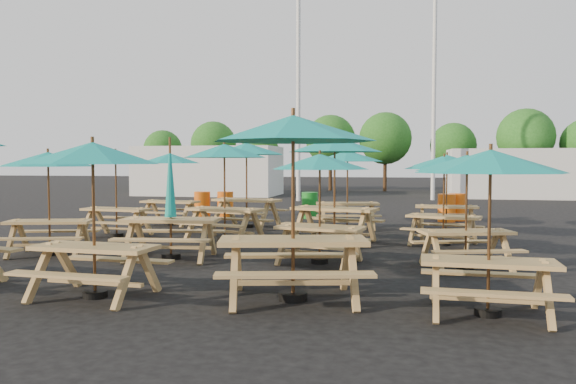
% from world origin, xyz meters
% --- Properties ---
extents(ground, '(120.00, 120.00, 0.00)m').
position_xyz_m(ground, '(0.00, 0.00, 0.00)').
color(ground, black).
rests_on(ground, ground).
extents(picnic_unit_1, '(2.29, 2.29, 2.11)m').
position_xyz_m(picnic_unit_1, '(-4.07, -2.84, 1.82)').
color(picnic_unit_1, '#B58150').
rests_on(picnic_unit_1, ground).
extents(picnic_unit_2, '(2.09, 2.09, 2.17)m').
position_xyz_m(picnic_unit_2, '(-4.12, -0.01, 1.87)').
color(picnic_unit_2, '#B58150').
rests_on(picnic_unit_2, ground).
extents(picnic_unit_3, '(2.12, 2.12, 2.18)m').
position_xyz_m(picnic_unit_3, '(-3.87, 2.78, 1.88)').
color(picnic_unit_3, '#B58150').
rests_on(picnic_unit_3, ground).
extents(picnic_unit_4, '(2.03, 2.03, 2.18)m').
position_xyz_m(picnic_unit_4, '(-1.24, -5.96, 1.88)').
color(picnic_unit_4, '#B58150').
rests_on(picnic_unit_4, ground).
extents(picnic_unit_5, '(2.03, 1.82, 2.37)m').
position_xyz_m(picnic_unit_5, '(-1.46, -2.81, 0.97)').
color(picnic_unit_5, '#B58150').
rests_on(picnic_unit_5, ground).
extents(picnic_unit_6, '(2.52, 2.52, 2.34)m').
position_xyz_m(picnic_unit_6, '(-1.21, -0.18, 2.02)').
color(picnic_unit_6, '#B58150').
rests_on(picnic_unit_6, ground).
extents(picnic_unit_7, '(2.62, 2.62, 2.47)m').
position_xyz_m(picnic_unit_7, '(-1.44, 2.61, 2.13)').
color(picnic_unit_7, '#B58150').
rests_on(picnic_unit_7, ground).
extents(picnic_unit_8, '(2.67, 2.67, 2.54)m').
position_xyz_m(picnic_unit_8, '(1.49, -5.57, 2.19)').
color(picnic_unit_8, '#B58150').
rests_on(picnic_unit_8, ground).
extents(picnic_unit_9, '(2.16, 2.16, 2.05)m').
position_xyz_m(picnic_unit_9, '(1.45, -2.72, 1.77)').
color(picnic_unit_9, '#B58150').
rests_on(picnic_unit_9, ground).
extents(picnic_unit_10, '(2.67, 2.67, 2.49)m').
position_xyz_m(picnic_unit_10, '(1.41, -0.04, 2.15)').
color(picnic_unit_10, '#B58150').
rests_on(picnic_unit_10, ground).
extents(picnic_unit_11, '(2.26, 2.26, 2.24)m').
position_xyz_m(picnic_unit_11, '(1.45, 2.80, 1.93)').
color(picnic_unit_11, '#B58150').
rests_on(picnic_unit_11, ground).
extents(picnic_unit_12, '(1.88, 1.88, 2.05)m').
position_xyz_m(picnic_unit_12, '(3.98, -5.85, 1.77)').
color(picnic_unit_12, '#B58150').
rests_on(picnic_unit_12, ground).
extents(picnic_unit_13, '(2.22, 2.22, 2.03)m').
position_xyz_m(picnic_unit_13, '(4.06, -2.73, 1.75)').
color(picnic_unit_13, '#B58150').
rests_on(picnic_unit_13, ground).
extents(picnic_unit_14, '(2.25, 2.25, 2.03)m').
position_xyz_m(picnic_unit_14, '(3.88, 0.11, 1.75)').
color(picnic_unit_14, '#B58150').
rests_on(picnic_unit_14, ground).
extents(picnic_unit_15, '(1.89, 1.89, 2.11)m').
position_xyz_m(picnic_unit_15, '(4.14, 2.78, 1.82)').
color(picnic_unit_15, '#B58150').
rests_on(picnic_unit_15, ground).
extents(waste_bin_0, '(0.55, 0.55, 0.88)m').
position_xyz_m(waste_bin_0, '(-3.77, 5.28, 0.44)').
color(waste_bin_0, '#EB5D0D').
rests_on(waste_bin_0, ground).
extents(waste_bin_1, '(0.55, 0.55, 0.88)m').
position_xyz_m(waste_bin_1, '(-2.99, 5.44, 0.44)').
color(waste_bin_1, '#EB5D0D').
rests_on(waste_bin_1, ground).
extents(waste_bin_2, '(0.55, 0.55, 0.88)m').
position_xyz_m(waste_bin_2, '(-0.08, 5.63, 0.44)').
color(waste_bin_2, '#178122').
rests_on(waste_bin_2, ground).
extents(waste_bin_3, '(0.55, 0.55, 0.88)m').
position_xyz_m(waste_bin_3, '(4.35, 5.37, 0.44)').
color(waste_bin_3, '#EB5D0D').
rests_on(waste_bin_3, ground).
extents(waste_bin_4, '(0.55, 0.55, 0.88)m').
position_xyz_m(waste_bin_4, '(4.71, 5.82, 0.44)').
color(waste_bin_4, '#EB5D0D').
rests_on(waste_bin_4, ground).
extents(mast_0, '(0.20, 0.20, 12.00)m').
position_xyz_m(mast_0, '(-2.00, 14.00, 6.00)').
color(mast_0, silver).
rests_on(mast_0, ground).
extents(mast_1, '(0.20, 0.20, 12.00)m').
position_xyz_m(mast_1, '(4.50, 16.00, 6.00)').
color(mast_1, silver).
rests_on(mast_1, ground).
extents(event_tent_0, '(8.00, 4.00, 2.80)m').
position_xyz_m(event_tent_0, '(-8.00, 18.00, 1.40)').
color(event_tent_0, silver).
rests_on(event_tent_0, ground).
extents(event_tent_1, '(7.00, 4.00, 2.60)m').
position_xyz_m(event_tent_1, '(9.00, 19.00, 1.30)').
color(event_tent_1, silver).
rests_on(event_tent_1, ground).
extents(tree_0, '(2.80, 2.80, 4.24)m').
position_xyz_m(tree_0, '(-14.07, 25.25, 2.83)').
color(tree_0, '#382314').
rests_on(tree_0, ground).
extents(tree_1, '(3.11, 3.11, 4.72)m').
position_xyz_m(tree_1, '(-9.74, 23.90, 3.15)').
color(tree_1, '#382314').
rests_on(tree_1, ground).
extents(tree_2, '(2.59, 2.59, 3.93)m').
position_xyz_m(tree_2, '(-6.39, 23.65, 2.62)').
color(tree_2, '#382314').
rests_on(tree_2, ground).
extents(tree_3, '(3.36, 3.36, 5.09)m').
position_xyz_m(tree_3, '(-1.75, 24.72, 3.41)').
color(tree_3, '#382314').
rests_on(tree_3, ground).
extents(tree_4, '(3.41, 3.41, 5.17)m').
position_xyz_m(tree_4, '(1.90, 24.26, 3.46)').
color(tree_4, '#382314').
rests_on(tree_4, ground).
extents(tree_5, '(2.94, 2.94, 4.45)m').
position_xyz_m(tree_5, '(6.22, 24.67, 2.97)').
color(tree_5, '#382314').
rests_on(tree_5, ground).
extents(tree_6, '(3.38, 3.38, 5.13)m').
position_xyz_m(tree_6, '(10.23, 22.90, 3.43)').
color(tree_6, '#382314').
rests_on(tree_6, ground).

